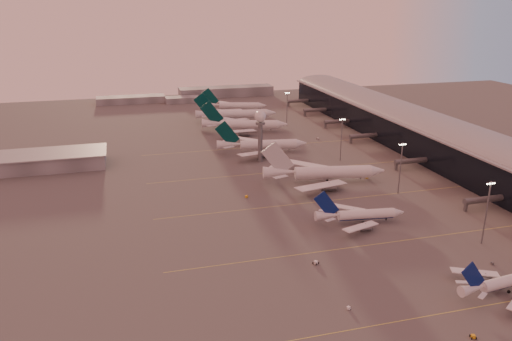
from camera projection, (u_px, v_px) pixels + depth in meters
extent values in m
plane|color=#4F4D4D|center=(340.00, 264.00, 173.71)|extent=(700.00, 700.00, 0.00)
cube|color=#D5CA4B|center=(481.00, 306.00, 149.24)|extent=(180.00, 0.25, 0.02)
cube|color=#D5CA4B|center=(401.00, 241.00, 190.35)|extent=(180.00, 0.25, 0.02)
cube|color=#D5CA4B|center=(350.00, 198.00, 231.46)|extent=(180.00, 0.25, 0.02)
cube|color=#D5CA4B|center=(314.00, 169.00, 272.57)|extent=(180.00, 0.25, 0.02)
cube|color=#D5CA4B|center=(285.00, 145.00, 318.24)|extent=(180.00, 0.25, 0.02)
cube|color=black|center=(430.00, 138.00, 298.34)|extent=(36.00, 360.00, 18.00)
cylinder|color=gray|center=(432.00, 124.00, 295.45)|extent=(10.08, 360.00, 10.08)
cube|color=gray|center=(432.00, 123.00, 295.39)|extent=(40.00, 362.00, 0.80)
cylinder|color=slate|center=(486.00, 199.00, 218.37)|extent=(22.00, 2.80, 2.80)
cube|color=slate|center=(466.00, 206.00, 216.60)|extent=(1.20, 1.20, 4.40)
cylinder|color=slate|center=(413.00, 161.00, 271.35)|extent=(22.00, 2.80, 2.80)
cube|color=slate|center=(396.00, 166.00, 269.59)|extent=(1.20, 1.20, 4.40)
cylinder|color=slate|center=(365.00, 136.00, 322.51)|extent=(22.00, 2.80, 2.80)
cube|color=slate|center=(351.00, 140.00, 320.74)|extent=(1.20, 1.20, 4.40)
cylinder|color=slate|center=(338.00, 121.00, 360.88)|extent=(22.00, 2.80, 2.80)
cube|color=slate|center=(325.00, 125.00, 359.11)|extent=(1.20, 1.20, 4.40)
cylinder|color=slate|center=(317.00, 110.00, 399.24)|extent=(22.00, 2.80, 2.80)
cube|color=slate|center=(305.00, 113.00, 397.48)|extent=(1.20, 1.20, 4.40)
cylinder|color=slate|center=(299.00, 101.00, 435.79)|extent=(22.00, 2.80, 2.80)
cube|color=slate|center=(289.00, 104.00, 434.02)|extent=(1.20, 1.20, 4.40)
cube|color=slate|center=(29.00, 162.00, 270.29)|extent=(80.00, 25.00, 8.00)
cube|color=gray|center=(27.00, 155.00, 268.95)|extent=(82.00, 27.00, 0.60)
cylinder|color=slate|center=(260.00, 143.00, 281.06)|extent=(2.60, 2.60, 22.00)
cylinder|color=slate|center=(260.00, 123.00, 277.37)|extent=(5.20, 5.20, 1.20)
sphere|color=silver|center=(260.00, 116.00, 276.12)|extent=(6.40, 6.40, 6.40)
cylinder|color=slate|center=(260.00, 110.00, 274.93)|extent=(0.16, 0.16, 2.00)
cylinder|color=slate|center=(486.00, 213.00, 184.22)|extent=(0.56, 0.56, 25.00)
cube|color=slate|center=(491.00, 183.00, 180.37)|extent=(3.60, 0.25, 0.25)
sphere|color=#FFEABF|center=(487.00, 184.00, 180.12)|extent=(0.56, 0.56, 0.56)
sphere|color=#FFEABF|center=(490.00, 184.00, 180.37)|extent=(0.56, 0.56, 0.56)
sphere|color=#FFEABF|center=(492.00, 183.00, 180.62)|extent=(0.56, 0.56, 0.56)
sphere|color=#FFEABF|center=(494.00, 183.00, 180.87)|extent=(0.56, 0.56, 0.56)
cylinder|color=slate|center=(400.00, 168.00, 233.71)|extent=(0.56, 0.56, 25.00)
cube|color=slate|center=(403.00, 144.00, 229.86)|extent=(3.60, 0.25, 0.25)
sphere|color=#FFEABF|center=(400.00, 145.00, 229.61)|extent=(0.56, 0.56, 0.56)
sphere|color=#FFEABF|center=(402.00, 145.00, 229.86)|extent=(0.56, 0.56, 0.56)
sphere|color=#FFEABF|center=(404.00, 144.00, 230.11)|extent=(0.56, 0.56, 0.56)
sphere|color=#FFEABF|center=(406.00, 144.00, 230.36)|extent=(0.56, 0.56, 0.56)
cylinder|color=slate|center=(341.00, 139.00, 282.70)|extent=(0.56, 0.56, 25.00)
cube|color=slate|center=(342.00, 119.00, 278.85)|extent=(3.60, 0.25, 0.25)
sphere|color=#FFEABF|center=(340.00, 120.00, 278.61)|extent=(0.56, 0.56, 0.56)
sphere|color=#FFEABF|center=(342.00, 120.00, 278.86)|extent=(0.56, 0.56, 0.56)
sphere|color=#FFEABF|center=(343.00, 119.00, 279.11)|extent=(0.56, 0.56, 0.56)
sphere|color=#FFEABF|center=(345.00, 119.00, 279.36)|extent=(0.56, 0.56, 0.56)
cylinder|color=slate|center=(287.00, 109.00, 364.42)|extent=(0.56, 0.56, 25.00)
cube|color=slate|center=(287.00, 92.00, 360.57)|extent=(3.60, 0.25, 0.25)
sphere|color=#FFEABF|center=(285.00, 93.00, 360.32)|extent=(0.56, 0.56, 0.56)
sphere|color=#FFEABF|center=(287.00, 93.00, 360.57)|extent=(0.56, 0.56, 0.56)
sphere|color=#FFEABF|center=(288.00, 93.00, 360.82)|extent=(0.56, 0.56, 0.56)
sphere|color=#FFEABF|center=(289.00, 93.00, 361.07)|extent=(0.56, 0.56, 0.56)
cube|color=slate|center=(131.00, 99.00, 450.06)|extent=(60.00, 18.00, 6.00)
cube|color=slate|center=(226.00, 91.00, 481.24)|extent=(90.00, 20.00, 9.00)
cube|color=slate|center=(188.00, 99.00, 453.60)|extent=(40.00, 15.00, 5.00)
cylinder|color=silver|center=(508.00, 282.00, 156.79)|extent=(21.18, 5.81, 3.56)
cylinder|color=navy|center=(508.00, 284.00, 157.05)|extent=(20.65, 4.78, 2.56)
cone|color=silver|center=(472.00, 290.00, 151.48)|extent=(9.11, 4.49, 3.56)
cube|color=silver|center=(475.00, 274.00, 162.92)|extent=(15.35, 8.86, 1.12)
cylinder|color=slate|center=(485.00, 280.00, 162.51)|extent=(4.28, 2.74, 2.31)
cube|color=slate|center=(485.00, 277.00, 162.19)|extent=(0.30, 0.26, 1.42)
cube|color=navy|center=(473.00, 278.00, 149.92)|extent=(9.75, 1.39, 10.61)
cube|color=silver|center=(482.00, 297.00, 147.90)|extent=(4.23, 3.44, 0.23)
cube|color=silver|center=(462.00, 283.00, 155.03)|extent=(4.32, 2.80, 0.23)
cylinder|color=black|center=(498.00, 286.00, 158.79)|extent=(1.08, 0.58, 1.03)
cylinder|color=black|center=(509.00, 293.00, 155.16)|extent=(1.08, 0.58, 1.03)
cylinder|color=silver|center=(366.00, 215.00, 204.94)|extent=(23.68, 6.86, 3.98)
cylinder|color=navy|center=(366.00, 217.00, 205.22)|extent=(23.07, 5.70, 2.86)
cone|color=silver|center=(398.00, 213.00, 206.81)|extent=(4.98, 4.51, 3.98)
cone|color=silver|center=(327.00, 217.00, 202.55)|extent=(10.22, 5.17, 3.98)
cube|color=silver|center=(361.00, 228.00, 195.21)|extent=(17.19, 9.67, 1.25)
cylinder|color=slate|center=(365.00, 229.00, 198.35)|extent=(4.81, 3.13, 2.59)
cube|color=slate|center=(365.00, 227.00, 197.99)|extent=(0.34, 0.30, 1.59)
cube|color=silver|center=(345.00, 208.00, 213.57)|extent=(16.07, 12.94, 1.25)
cylinder|color=slate|center=(353.00, 214.00, 212.36)|extent=(4.81, 3.13, 2.59)
cube|color=slate|center=(353.00, 212.00, 212.00)|extent=(0.34, 0.30, 1.59)
cube|color=navy|center=(326.00, 206.00, 200.91)|extent=(10.88, 1.73, 11.85)
cube|color=silver|center=(330.00, 221.00, 198.28)|extent=(4.83, 3.06, 0.26)
cube|color=silver|center=(324.00, 212.00, 206.76)|extent=(4.71, 3.89, 0.26)
cylinder|color=black|center=(386.00, 220.00, 207.00)|extent=(0.52, 0.52, 1.05)
cylinder|color=black|center=(359.00, 219.00, 207.70)|extent=(1.21, 0.66, 1.15)
cylinder|color=black|center=(363.00, 224.00, 203.38)|extent=(1.21, 0.66, 1.15)
cylinder|color=silver|center=(333.00, 174.00, 251.01)|extent=(38.80, 12.73, 5.99)
cylinder|color=silver|center=(332.00, 177.00, 251.45)|extent=(37.74, 10.94, 4.31)
cone|color=silver|center=(377.00, 173.00, 252.92)|extent=(8.37, 7.22, 5.99)
cone|color=silver|center=(279.00, 174.00, 248.50)|extent=(16.89, 8.76, 5.99)
cube|color=silver|center=(321.00, 188.00, 235.53)|extent=(28.15, 14.46, 1.78)
cylinder|color=slate|center=(329.00, 190.00, 240.25)|extent=(8.00, 5.15, 3.89)
cube|color=slate|center=(329.00, 187.00, 239.81)|extent=(0.33, 0.29, 2.40)
cube|color=silver|center=(308.00, 167.00, 265.61)|extent=(25.56, 22.05, 1.78)
cylinder|color=slate|center=(318.00, 173.00, 263.22)|extent=(8.00, 5.15, 3.89)
cube|color=slate|center=(318.00, 171.00, 262.78)|extent=(0.33, 0.29, 2.40)
cube|color=#B9BCC1|center=(278.00, 161.00, 246.17)|extent=(16.40, 3.29, 17.78)
cube|color=silver|center=(280.00, 179.00, 241.43)|extent=(7.90, 4.69, 0.24)
cube|color=silver|center=(277.00, 169.00, 255.43)|extent=(7.63, 6.63, 0.24)
cylinder|color=black|center=(360.00, 180.00, 253.41)|extent=(0.48, 0.48, 0.97)
cylinder|color=black|center=(325.00, 180.00, 253.92)|extent=(1.13, 0.66, 1.06)
cylinder|color=black|center=(327.00, 183.00, 249.91)|extent=(1.13, 0.66, 1.06)
cylinder|color=silver|center=(268.00, 146.00, 301.41)|extent=(34.21, 10.63, 5.45)
cylinder|color=silver|center=(268.00, 148.00, 301.81)|extent=(33.31, 9.02, 3.92)
cone|color=silver|center=(301.00, 145.00, 303.53)|extent=(7.31, 6.40, 5.45)
cone|color=silver|center=(229.00, 146.00, 298.67)|extent=(14.84, 7.58, 5.45)
cube|color=silver|center=(257.00, 155.00, 287.47)|extent=(25.03, 13.38, 1.61)
cylinder|color=slate|center=(264.00, 157.00, 291.78)|extent=(7.01, 4.51, 3.54)
cube|color=slate|center=(264.00, 154.00, 291.37)|extent=(0.31, 0.28, 2.18)
cube|color=silver|center=(252.00, 142.00, 314.22)|extent=(23.01, 19.28, 1.61)
cylinder|color=slate|center=(259.00, 146.00, 312.21)|extent=(7.01, 4.51, 3.54)
cube|color=slate|center=(259.00, 144.00, 311.80)|extent=(0.31, 0.28, 2.18)
cube|color=#023231|center=(227.00, 136.00, 296.51)|extent=(14.86, 2.66, 16.12)
cube|color=silver|center=(229.00, 149.00, 292.45)|extent=(6.97, 4.26, 0.23)
cube|color=silver|center=(228.00, 143.00, 304.76)|extent=(6.76, 5.75, 0.23)
cylinder|color=black|center=(289.00, 151.00, 303.85)|extent=(0.47, 0.47, 0.94)
cylinder|color=black|center=(263.00, 150.00, 304.14)|extent=(1.09, 0.62, 1.03)
cylinder|color=black|center=(264.00, 152.00, 300.25)|extent=(1.09, 0.62, 1.03)
cylinder|color=silver|center=(251.00, 126.00, 348.43)|extent=(37.26, 15.38, 5.96)
cylinder|color=silver|center=(251.00, 128.00, 348.86)|extent=(36.11, 13.58, 4.29)
cone|color=silver|center=(282.00, 126.00, 348.52)|extent=(8.46, 7.62, 5.96)
cone|color=silver|center=(213.00, 125.00, 348.09)|extent=(16.53, 9.79, 5.96)
cube|color=silver|center=(237.00, 133.00, 333.99)|extent=(27.56, 12.07, 1.77)
cylinder|color=slate|center=(244.00, 135.00, 338.28)|extent=(7.92, 5.61, 3.88)
cube|color=slate|center=(244.00, 133.00, 337.83)|extent=(0.36, 0.33, 2.39)
cube|color=silver|center=(238.00, 122.00, 363.46)|extent=(23.86, 22.88, 1.77)
cylinder|color=slate|center=(245.00, 127.00, 360.78)|extent=(7.92, 5.61, 3.88)
cube|color=slate|center=(245.00, 125.00, 360.33)|extent=(0.36, 0.33, 2.39)
cube|color=#023231|center=(212.00, 115.00, 345.80)|extent=(15.94, 4.62, 17.65)
cube|color=silver|center=(212.00, 127.00, 341.26)|extent=(7.54, 3.99, 0.26)
cube|color=silver|center=(214.00, 122.00, 354.82)|extent=(7.16, 6.73, 0.26)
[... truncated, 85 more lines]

